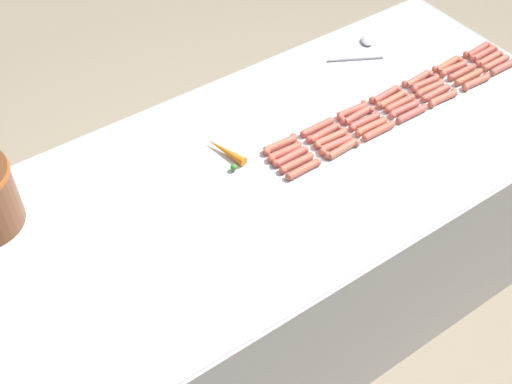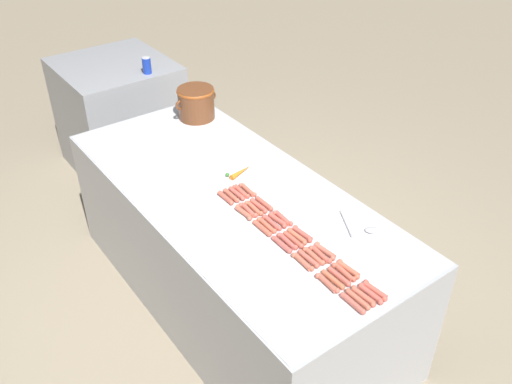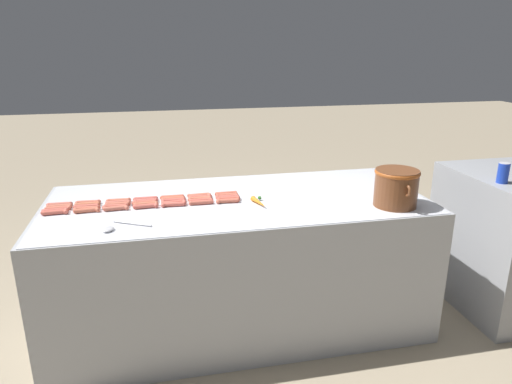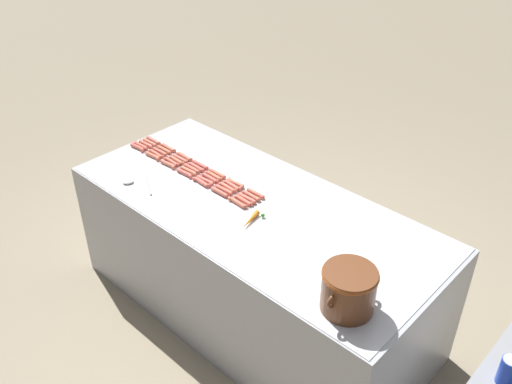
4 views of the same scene
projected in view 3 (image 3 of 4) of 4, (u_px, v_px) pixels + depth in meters
ground_plane at (239, 319)px, 3.07m from camera, size 20.00×20.00×0.00m
griddle_counter at (238, 261)px, 2.94m from camera, size 1.01×2.29×0.84m
hot_dog_0 at (60, 204)px, 2.67m from camera, size 0.03×0.15×0.03m
hot_dog_1 at (88, 202)px, 2.71m from camera, size 0.03×0.15×0.03m
hot_dog_2 at (118, 201)px, 2.74m from camera, size 0.03×0.15×0.03m
hot_dog_3 at (145, 199)px, 2.77m from camera, size 0.03×0.15×0.03m
hot_dog_4 at (172, 197)px, 2.80m from camera, size 0.03×0.15×0.03m
hot_dog_5 at (199, 195)px, 2.83m from camera, size 0.03×0.15×0.03m
hot_dog_6 at (226, 193)px, 2.87m from camera, size 0.03×0.15×0.03m
hot_dog_7 at (59, 206)px, 2.64m from camera, size 0.03×0.15×0.03m
hot_dog_8 at (87, 204)px, 2.67m from camera, size 0.03×0.15×0.03m
hot_dog_9 at (118, 203)px, 2.70m from camera, size 0.03×0.15×0.03m
hot_dog_10 at (146, 201)px, 2.74m from camera, size 0.03×0.15×0.03m
hot_dog_11 at (173, 199)px, 2.77m from camera, size 0.03×0.15×0.03m
hot_dog_12 at (200, 197)px, 2.80m from camera, size 0.03×0.15×0.03m
hot_dog_13 at (227, 195)px, 2.83m from camera, size 0.03×0.15×0.03m
hot_dog_14 at (58, 208)px, 2.61m from camera, size 0.03×0.15×0.03m
hot_dog_15 at (86, 206)px, 2.64m from camera, size 0.03×0.15×0.03m
hot_dog_16 at (118, 204)px, 2.67m from camera, size 0.03×0.15×0.03m
hot_dog_17 at (144, 203)px, 2.70m from camera, size 0.03×0.15×0.03m
hot_dog_18 at (174, 200)px, 2.74m from camera, size 0.03×0.15×0.03m
hot_dog_19 at (200, 199)px, 2.77m from camera, size 0.03×0.15×0.03m
hot_dog_20 at (228, 197)px, 2.80m from camera, size 0.03×0.15×0.03m
hot_dog_21 at (55, 211)px, 2.58m from camera, size 0.03×0.15×0.03m
hot_dog_22 at (87, 209)px, 2.61m from camera, size 0.03×0.15×0.03m
hot_dog_23 at (115, 206)px, 2.64m from camera, size 0.03×0.15×0.03m
hot_dog_24 at (146, 204)px, 2.68m from camera, size 0.03×0.15×0.03m
hot_dog_25 at (174, 203)px, 2.70m from camera, size 0.03×0.15×0.03m
hot_dog_26 at (201, 200)px, 2.74m from camera, size 0.03×0.15×0.03m
hot_dog_27 at (229, 199)px, 2.77m from camera, size 0.03×0.15×0.03m
hot_dog_28 at (54, 212)px, 2.55m from camera, size 0.04×0.15×0.03m
hot_dog_29 at (86, 210)px, 2.58m from camera, size 0.04×0.15×0.03m
hot_dog_30 at (116, 208)px, 2.61m from camera, size 0.04×0.15×0.03m
hot_dog_31 at (146, 206)px, 2.64m from camera, size 0.03×0.15×0.03m
hot_dog_32 at (174, 204)px, 2.67m from camera, size 0.04×0.15×0.03m
hot_dog_33 at (201, 202)px, 2.71m from camera, size 0.03×0.15×0.03m
hot_dog_34 at (228, 201)px, 2.73m from camera, size 0.03×0.15×0.03m
bean_pot at (396, 186)px, 2.66m from camera, size 0.32×0.26×0.22m
serving_spoon at (117, 227)px, 2.36m from camera, size 0.16×0.25×0.02m
carrot at (259, 202)px, 2.70m from camera, size 0.18×0.07×0.03m
soda_can at (503, 173)px, 2.79m from camera, size 0.07×0.07×0.13m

